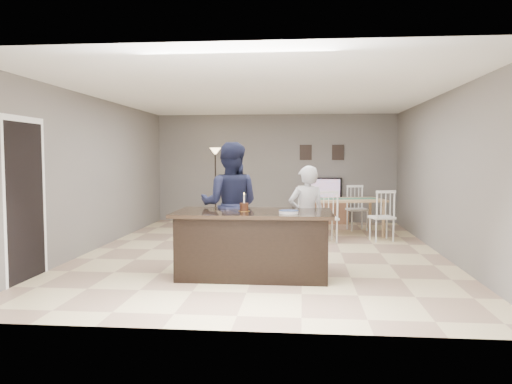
# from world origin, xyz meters

# --- Properties ---
(floor) EXTENTS (8.00, 8.00, 0.00)m
(floor) POSITION_xyz_m (0.00, 0.00, 0.00)
(floor) COLOR #D8BF8A
(floor) RESTS_ON ground
(room_shell) EXTENTS (8.00, 8.00, 8.00)m
(room_shell) POSITION_xyz_m (0.00, 0.00, 1.68)
(room_shell) COLOR slate
(room_shell) RESTS_ON floor
(kitchen_island) EXTENTS (2.15, 1.10, 0.90)m
(kitchen_island) POSITION_xyz_m (0.00, -1.80, 0.45)
(kitchen_island) COLOR black
(kitchen_island) RESTS_ON floor
(tv_console) EXTENTS (1.20, 0.40, 0.60)m
(tv_console) POSITION_xyz_m (1.20, 3.77, 0.30)
(tv_console) COLOR brown
(tv_console) RESTS_ON floor
(television) EXTENTS (0.91, 0.12, 0.53)m
(television) POSITION_xyz_m (1.20, 3.84, 0.86)
(television) COLOR black
(television) RESTS_ON tv_console
(tv_screen_glow) EXTENTS (0.78, 0.00, 0.78)m
(tv_screen_glow) POSITION_xyz_m (1.20, 3.76, 0.87)
(tv_screen_glow) COLOR #CB4716
(tv_screen_glow) RESTS_ON tv_console
(picture_frames) EXTENTS (1.10, 0.02, 0.38)m
(picture_frames) POSITION_xyz_m (1.15, 3.98, 1.75)
(picture_frames) COLOR black
(picture_frames) RESTS_ON room_shell
(doorway) EXTENTS (0.00, 2.10, 2.65)m
(doorway) POSITION_xyz_m (-2.99, -2.30, 1.26)
(doorway) COLOR black
(doorway) RESTS_ON floor
(woman) EXTENTS (0.63, 0.50, 1.52)m
(woman) POSITION_xyz_m (0.73, -1.25, 0.76)
(woman) COLOR #B3B3B8
(woman) RESTS_ON floor
(man) EXTENTS (0.92, 0.72, 1.86)m
(man) POSITION_xyz_m (-0.41, -1.25, 0.93)
(man) COLOR #171B34
(man) RESTS_ON floor
(birthday_cake) EXTENTS (0.16, 0.16, 0.25)m
(birthday_cake) POSITION_xyz_m (-0.13, -1.80, 0.96)
(birthday_cake) COLOR gold
(birthday_cake) RESTS_ON kitchen_island
(plate_stack) EXTENTS (0.26, 0.26, 0.04)m
(plate_stack) POSITION_xyz_m (0.49, -2.03, 0.92)
(plate_stack) COLOR white
(plate_stack) RESTS_ON kitchen_island
(dining_table) EXTENTS (1.93, 2.15, 1.00)m
(dining_table) POSITION_xyz_m (1.51, 1.88, 0.64)
(dining_table) COLOR tan
(dining_table) RESTS_ON floor
(floor_lamp) EXTENTS (0.28, 0.28, 1.86)m
(floor_lamp) POSITION_xyz_m (-1.45, 3.49, 1.44)
(floor_lamp) COLOR black
(floor_lamp) RESTS_ON floor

